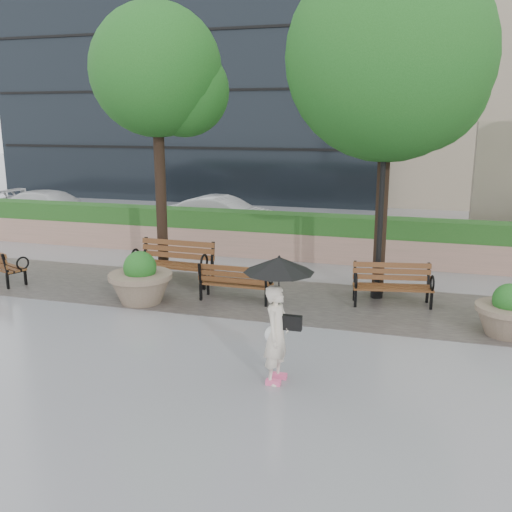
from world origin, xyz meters
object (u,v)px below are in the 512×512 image
(bench_2, at_px, (236,290))
(car_left, at_px, (53,209))
(bench_0, at_px, (0,272))
(planter_right, at_px, (508,316))
(planter_left, at_px, (141,283))
(pedestrian, at_px, (278,307))
(car_right, at_px, (223,215))
(bench_3, at_px, (392,293))
(lamppost, at_px, (380,224))
(bench_1, at_px, (174,271))

(bench_2, bearing_deg, car_left, -35.22)
(bench_0, xyz_separation_m, planter_right, (11.95, -0.38, 0.14))
(planter_left, bearing_deg, pedestrian, -37.10)
(bench_0, bearing_deg, pedestrian, 179.66)
(bench_2, bearing_deg, car_right, -68.03)
(bench_2, height_order, bench_3, bench_3)
(bench_3, bearing_deg, planter_right, -39.84)
(planter_right, distance_m, lamppost, 3.39)
(car_left, bearing_deg, lamppost, -109.68)
(lamppost, bearing_deg, bench_0, -171.81)
(car_left, bearing_deg, bench_1, -123.09)
(planter_left, xyz_separation_m, planter_right, (7.68, 0.16, -0.06))
(bench_3, height_order, car_left, car_left)
(bench_2, bearing_deg, lamppost, -159.12)
(bench_0, relative_size, pedestrian, 0.88)
(bench_2, relative_size, planter_left, 1.15)
(pedestrian, bearing_deg, bench_1, 48.22)
(bench_3, bearing_deg, bench_1, 167.42)
(bench_3, bearing_deg, car_left, 144.32)
(planter_right, relative_size, car_left, 0.26)
(lamppost, bearing_deg, pedestrian, -103.31)
(bench_2, relative_size, bench_3, 0.91)
(bench_0, xyz_separation_m, bench_1, (4.33, 1.10, 0.05))
(bench_2, distance_m, car_left, 12.01)
(planter_left, bearing_deg, bench_3, 14.67)
(bench_3, height_order, lamppost, lamppost)
(bench_1, bearing_deg, car_right, 100.94)
(bench_1, bearing_deg, bench_2, -22.94)
(car_right, height_order, pedestrian, pedestrian)
(bench_3, bearing_deg, pedestrian, -119.26)
(planter_right, height_order, car_left, car_left)
(pedestrian, bearing_deg, bench_2, 35.62)
(lamppost, height_order, car_right, lamppost)
(bench_3, distance_m, car_left, 14.62)
(bench_2, bearing_deg, bench_0, 2.05)
(bench_2, height_order, pedestrian, pedestrian)
(car_left, relative_size, pedestrian, 2.32)
(planter_left, xyz_separation_m, lamppost, (5.09, 1.89, 1.27))
(pedestrian, bearing_deg, bench_3, -10.72)
(planter_right, bearing_deg, bench_1, 168.96)
(bench_0, relative_size, bench_1, 0.88)
(lamppost, bearing_deg, planter_left, -159.65)
(planter_right, bearing_deg, car_right, 137.00)
(lamppost, xyz_separation_m, pedestrian, (-1.15, -4.86, -0.51))
(bench_0, bearing_deg, car_left, -41.17)
(bench_2, bearing_deg, planter_left, 20.28)
(pedestrian, bearing_deg, bench_0, 75.06)
(bench_3, bearing_deg, planter_left, -175.59)
(planter_right, height_order, lamppost, lamppost)
(bench_1, height_order, bench_2, bench_1)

